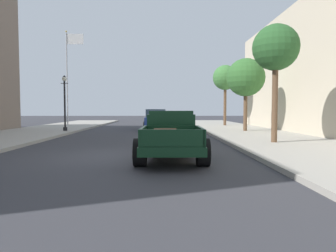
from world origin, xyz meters
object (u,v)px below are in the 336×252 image
(hotrod_truck_dark_green, at_px, (171,135))
(street_tree_third, at_px, (225,78))
(street_tree_second, at_px, (246,78))
(street_tree_nearest, at_px, (276,49))
(street_lamp_far, at_px, (65,99))
(car_background_blue, at_px, (155,120))
(flagpole, at_px, (69,67))

(hotrod_truck_dark_green, relative_size, street_tree_third, 0.89)
(street_tree_second, relative_size, street_tree_third, 0.89)
(hotrod_truck_dark_green, xyz_separation_m, street_tree_nearest, (4.78, 3.41, 3.56))
(hotrod_truck_dark_green, relative_size, street_lamp_far, 1.29)
(car_background_blue, xyz_separation_m, street_tree_nearest, (5.59, -11.03, 3.55))
(car_background_blue, relative_size, street_lamp_far, 1.14)
(street_lamp_far, bearing_deg, hotrod_truck_dark_green, -57.90)
(car_background_blue, height_order, street_tree_second, street_tree_second)
(flagpole, bearing_deg, street_tree_nearest, -49.93)
(flagpole, distance_m, street_tree_nearest, 21.96)
(street_tree_second, xyz_separation_m, street_tree_third, (0.13, 7.42, 0.74))
(car_background_blue, bearing_deg, street_tree_second, -29.19)
(car_background_blue, xyz_separation_m, street_tree_second, (6.34, -3.54, 3.05))
(street_tree_third, bearing_deg, flagpole, 172.95)
(hotrod_truck_dark_green, distance_m, street_lamp_far, 13.31)
(flagpole, xyz_separation_m, street_tree_third, (14.98, -1.85, -1.21))
(car_background_blue, bearing_deg, street_tree_third, 30.99)
(car_background_blue, xyz_separation_m, street_tree_third, (6.46, 3.88, 3.79))
(hotrod_truck_dark_green, height_order, street_tree_third, street_tree_third)
(hotrod_truck_dark_green, bearing_deg, car_background_blue, 93.21)
(car_background_blue, height_order, flagpole, flagpole)
(hotrod_truck_dark_green, height_order, street_tree_nearest, street_tree_nearest)
(car_background_blue, distance_m, street_tree_nearest, 12.87)
(street_lamp_far, bearing_deg, street_tree_nearest, -33.41)
(hotrod_truck_dark_green, distance_m, street_tree_third, 19.55)
(street_tree_nearest, bearing_deg, street_tree_third, 86.65)
(hotrod_truck_dark_green, bearing_deg, street_tree_second, 63.11)
(flagpole, relative_size, street_tree_nearest, 1.74)
(street_tree_second, bearing_deg, street_tree_third, 89.03)
(hotrod_truck_dark_green, bearing_deg, street_lamp_far, 122.10)
(street_lamp_far, xyz_separation_m, street_tree_nearest, (11.80, -7.78, 1.93))
(hotrod_truck_dark_green, bearing_deg, flagpole, 114.81)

